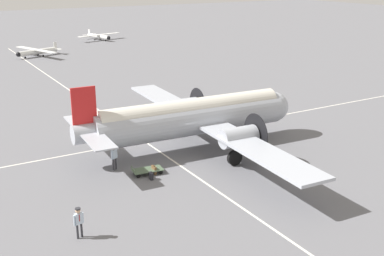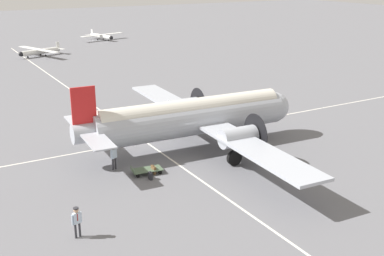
{
  "view_description": "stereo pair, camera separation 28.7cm",
  "coord_description": "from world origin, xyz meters",
  "px_view_note": "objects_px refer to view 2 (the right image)",
  "views": [
    {
      "loc": [
        29.94,
        -17.6,
        12.98
      ],
      "look_at": [
        0.0,
        0.0,
        1.64
      ],
      "focal_mm": 45.0,
      "sensor_mm": 36.0,
      "label": 1
    },
    {
      "loc": [
        30.08,
        -17.35,
        12.98
      ],
      "look_at": [
        0.0,
        0.0,
        1.64
      ],
      "focal_mm": 45.0,
      "sensor_mm": 36.0,
      "label": 2
    }
  ],
  "objects_px": {
    "passenger_boarding": "(114,155)",
    "suitcase_upright_spare": "(153,170)",
    "airliner_main": "(197,117)",
    "light_aircraft_taxiing": "(39,51)",
    "crew_foreground": "(77,219)",
    "light_aircraft_distant": "(102,36)",
    "suitcase_near_door": "(150,176)",
    "baggage_cart": "(147,170)"
  },
  "relations": [
    {
      "from": "light_aircraft_distant",
      "to": "light_aircraft_taxiing",
      "type": "distance_m",
      "value": 20.13
    },
    {
      "from": "passenger_boarding",
      "to": "suitcase_near_door",
      "type": "height_order",
      "value": "passenger_boarding"
    },
    {
      "from": "crew_foreground",
      "to": "light_aircraft_taxiing",
      "type": "distance_m",
      "value": 58.17
    },
    {
      "from": "airliner_main",
      "to": "light_aircraft_distant",
      "type": "height_order",
      "value": "airliner_main"
    },
    {
      "from": "suitcase_upright_spare",
      "to": "light_aircraft_distant",
      "type": "xyz_separation_m",
      "value": [
        -64.76,
        19.77,
        0.52
      ]
    },
    {
      "from": "suitcase_upright_spare",
      "to": "light_aircraft_distant",
      "type": "distance_m",
      "value": 67.72
    },
    {
      "from": "passenger_boarding",
      "to": "suitcase_near_door",
      "type": "distance_m",
      "value": 3.21
    },
    {
      "from": "crew_foreground",
      "to": "passenger_boarding",
      "type": "xyz_separation_m",
      "value": [
        -7.44,
        4.87,
        0.01
      ]
    },
    {
      "from": "suitcase_upright_spare",
      "to": "baggage_cart",
      "type": "xyz_separation_m",
      "value": [
        -0.19,
        -0.4,
        0.0
      ]
    },
    {
      "from": "airliner_main",
      "to": "suitcase_upright_spare",
      "type": "xyz_separation_m",
      "value": [
        2.89,
        -5.1,
        -2.22
      ]
    },
    {
      "from": "airliner_main",
      "to": "light_aircraft_distant",
      "type": "bearing_deg",
      "value": 79.8
    },
    {
      "from": "passenger_boarding",
      "to": "baggage_cart",
      "type": "height_order",
      "value": "passenger_boarding"
    },
    {
      "from": "light_aircraft_distant",
      "to": "light_aircraft_taxiing",
      "type": "height_order",
      "value": "light_aircraft_taxiing"
    },
    {
      "from": "baggage_cart",
      "to": "light_aircraft_distant",
      "type": "relative_size",
      "value": 0.23
    },
    {
      "from": "airliner_main",
      "to": "suitcase_near_door",
      "type": "relative_size",
      "value": 46.57
    },
    {
      "from": "crew_foreground",
      "to": "passenger_boarding",
      "type": "relative_size",
      "value": 0.97
    },
    {
      "from": "passenger_boarding",
      "to": "baggage_cart",
      "type": "xyz_separation_m",
      "value": [
        1.79,
        1.62,
        -0.79
      ]
    },
    {
      "from": "suitcase_near_door",
      "to": "suitcase_upright_spare",
      "type": "xyz_separation_m",
      "value": [
        -0.77,
        0.59,
        0.02
      ]
    },
    {
      "from": "baggage_cart",
      "to": "light_aircraft_distant",
      "type": "xyz_separation_m",
      "value": [
        -64.57,
        20.17,
        0.52
      ]
    },
    {
      "from": "light_aircraft_distant",
      "to": "crew_foreground",
      "type": "bearing_deg",
      "value": -36.76
    },
    {
      "from": "passenger_boarding",
      "to": "light_aircraft_distant",
      "type": "relative_size",
      "value": 0.19
    },
    {
      "from": "passenger_boarding",
      "to": "suitcase_upright_spare",
      "type": "relative_size",
      "value": 2.98
    },
    {
      "from": "passenger_boarding",
      "to": "suitcase_near_door",
      "type": "bearing_deg",
      "value": -87.29
    },
    {
      "from": "crew_foreground",
      "to": "suitcase_near_door",
      "type": "distance_m",
      "value": 7.89
    },
    {
      "from": "passenger_boarding",
      "to": "suitcase_near_door",
      "type": "relative_size",
      "value": 3.14
    },
    {
      "from": "crew_foreground",
      "to": "suitcase_near_door",
      "type": "xyz_separation_m",
      "value": [
        -4.68,
        6.3,
        -0.8
      ]
    },
    {
      "from": "suitcase_near_door",
      "to": "baggage_cart",
      "type": "xyz_separation_m",
      "value": [
        -0.97,
        0.2,
        0.02
      ]
    },
    {
      "from": "passenger_boarding",
      "to": "baggage_cart",
      "type": "relative_size",
      "value": 0.81
    },
    {
      "from": "passenger_boarding",
      "to": "light_aircraft_distant",
      "type": "height_order",
      "value": "light_aircraft_distant"
    },
    {
      "from": "airliner_main",
      "to": "crew_foreground",
      "type": "distance_m",
      "value": 14.68
    },
    {
      "from": "airliner_main",
      "to": "light_aircraft_taxiing",
      "type": "bearing_deg",
      "value": 93.77
    },
    {
      "from": "light_aircraft_taxiing",
      "to": "crew_foreground",
      "type": "bearing_deg",
      "value": 58.91
    },
    {
      "from": "suitcase_upright_spare",
      "to": "light_aircraft_taxiing",
      "type": "xyz_separation_m",
      "value": [
        -51.57,
        4.56,
        0.54
      ]
    },
    {
      "from": "suitcase_near_door",
      "to": "suitcase_upright_spare",
      "type": "height_order",
      "value": "suitcase_upright_spare"
    },
    {
      "from": "airliner_main",
      "to": "crew_foreground",
      "type": "height_order",
      "value": "airliner_main"
    },
    {
      "from": "passenger_boarding",
      "to": "light_aircraft_taxiing",
      "type": "relative_size",
      "value": 0.18
    },
    {
      "from": "passenger_boarding",
      "to": "suitcase_upright_spare",
      "type": "distance_m",
      "value": 2.94
    },
    {
      "from": "airliner_main",
      "to": "light_aircraft_distant",
      "type": "xyz_separation_m",
      "value": [
        -61.87,
        14.67,
        -1.7
      ]
    },
    {
      "from": "crew_foreground",
      "to": "light_aircraft_distant",
      "type": "distance_m",
      "value": 75.11
    },
    {
      "from": "airliner_main",
      "to": "passenger_boarding",
      "type": "bearing_deg",
      "value": -169.59
    },
    {
      "from": "crew_foreground",
      "to": "passenger_boarding",
      "type": "height_order",
      "value": "passenger_boarding"
    },
    {
      "from": "crew_foreground",
      "to": "light_aircraft_taxiing",
      "type": "height_order",
      "value": "light_aircraft_taxiing"
    }
  ]
}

